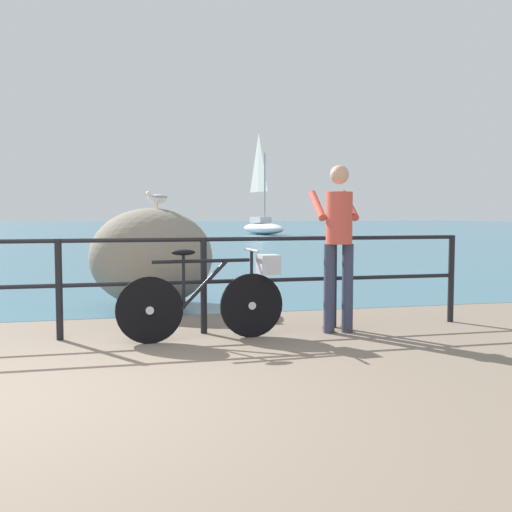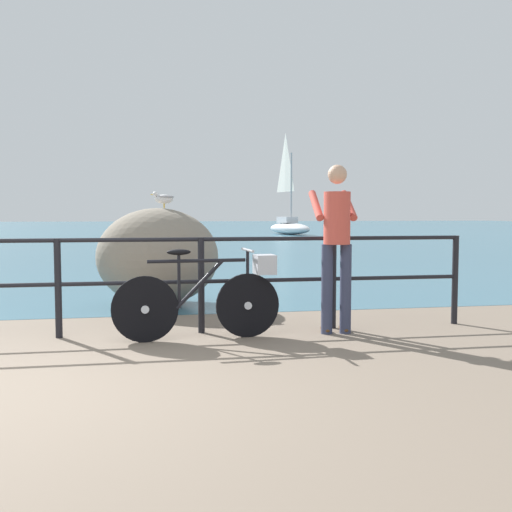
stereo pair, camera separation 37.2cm
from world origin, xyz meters
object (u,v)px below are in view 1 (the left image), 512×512
object	(u,v)px
sailboat	(263,223)
breakwater_boulder_main	(151,257)
bicycle	(216,294)
person_at_railing	(338,240)
seagull	(157,198)

from	to	relation	value
sailboat	breakwater_boulder_main	bearing A→B (deg)	-32.19
bicycle	sailboat	world-z (taller)	sailboat
person_at_railing	seagull	bearing A→B (deg)	41.11
person_at_railing	sailboat	xyz separation A→B (m)	(6.48, 29.27, -0.28)
breakwater_boulder_main	seagull	xyz separation A→B (m)	(0.09, 0.09, 0.81)
bicycle	person_at_railing	world-z (taller)	person_at_railing
bicycle	sailboat	xyz separation A→B (m)	(7.81, 29.33, 0.24)
bicycle	sailboat	distance (m)	30.35
seagull	sailboat	distance (m)	28.09
bicycle	breakwater_boulder_main	distance (m)	2.44
bicycle	person_at_railing	size ratio (longest dim) A/B	0.95
breakwater_boulder_main	sailboat	size ratio (longest dim) A/B	0.27
person_at_railing	breakwater_boulder_main	distance (m)	2.97
person_at_railing	sailboat	distance (m)	29.98
person_at_railing	breakwater_boulder_main	size ratio (longest dim) A/B	1.06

